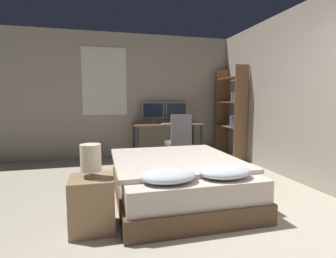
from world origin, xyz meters
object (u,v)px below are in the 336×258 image
at_px(desk, 167,128).
at_px(bed, 177,179).
at_px(monitor_left, 153,111).
at_px(bookshelf, 233,109).
at_px(nightstand, 92,203).
at_px(keyboard, 170,124).
at_px(monitor_right, 176,111).
at_px(bedside_lamp, 91,158).
at_px(computer_mouse, 182,123).
at_px(office_chair, 179,146).

bearing_deg(desk, bed, -101.15).
distance_m(monitor_left, bookshelf, 1.73).
xyz_separation_m(nightstand, keyboard, (1.50, 2.71, 0.51)).
bearing_deg(monitor_right, keyboard, -122.76).
bearing_deg(bedside_lamp, bookshelf, 41.79).
xyz_separation_m(computer_mouse, office_chair, (-0.22, -0.56, -0.39)).
xyz_separation_m(bed, desk, (0.46, 2.35, 0.41)).
relative_size(computer_mouse, bookshelf, 0.04).
height_order(bedside_lamp, computer_mouse, bedside_lamp).
relative_size(bedside_lamp, computer_mouse, 4.61).
bearing_deg(nightstand, monitor_right, 60.57).
relative_size(nightstand, computer_mouse, 7.50).
bearing_deg(computer_mouse, office_chair, -111.94).
relative_size(monitor_left, monitor_right, 1.00).
bearing_deg(nightstand, bedside_lamp, -90.00).
xyz_separation_m(bed, bookshelf, (1.83, 1.99, 0.81)).
relative_size(monitor_right, bookshelf, 0.25).
height_order(bed, monitor_right, monitor_right).
bearing_deg(keyboard, bookshelf, -6.44).
bearing_deg(monitor_right, computer_mouse, -90.52).
bearing_deg(bookshelf, computer_mouse, 172.05).
xyz_separation_m(office_chair, bookshelf, (1.33, 0.40, 0.68)).
bearing_deg(office_chair, monitor_right, 76.77).
bearing_deg(bedside_lamp, office_chair, 54.51).
bearing_deg(monitor_right, office_chair, -103.23).
distance_m(bedside_lamp, computer_mouse, 3.23).
relative_size(nightstand, monitor_right, 1.08).
bearing_deg(monitor_left, bookshelf, -19.21).
height_order(bed, computer_mouse, computer_mouse).
distance_m(desk, monitor_left, 0.49).
height_order(office_chair, bookshelf, bookshelf).
bearing_deg(bed, nightstand, -151.15).
xyz_separation_m(bed, monitor_left, (0.20, 2.56, 0.76)).
xyz_separation_m(nightstand, computer_mouse, (1.76, 2.71, 0.52)).
relative_size(monitor_left, bookshelf, 0.25).
distance_m(nightstand, keyboard, 3.14).
relative_size(computer_mouse, office_chair, 0.07).
relative_size(keyboard, office_chair, 0.34).
xyz_separation_m(bedside_lamp, keyboard, (1.50, 2.71, 0.06)).
bearing_deg(bookshelf, bedside_lamp, -138.21).
distance_m(desk, computer_mouse, 0.35).
relative_size(desk, monitor_left, 3.05).
xyz_separation_m(monitor_left, monitor_right, (0.53, 0.00, 0.00)).
bearing_deg(bed, bookshelf, 47.41).
relative_size(desk, computer_mouse, 21.16).
bearing_deg(nightstand, desk, 62.83).
bearing_deg(bookshelf, nightstand, -138.21).
bearing_deg(monitor_right, desk, -141.93).
bearing_deg(monitor_right, nightstand, -119.43).
relative_size(bedside_lamp, office_chair, 0.32).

